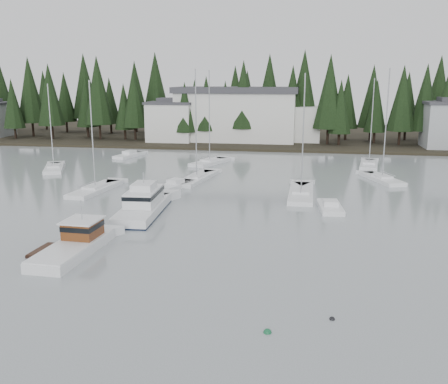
% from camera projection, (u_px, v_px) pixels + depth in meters
% --- Properties ---
extents(ground, '(260.00, 260.00, 0.00)m').
position_uv_depth(ground, '(96.00, 359.00, 23.97)').
color(ground, gray).
rests_on(ground, ground).
extents(far_shore_land, '(240.00, 54.00, 1.00)m').
position_uv_depth(far_shore_land, '(266.00, 135.00, 117.21)').
color(far_shore_land, black).
rests_on(far_shore_land, ground).
extents(conifer_treeline, '(200.00, 22.00, 20.00)m').
position_uv_depth(conifer_treeline, '(262.00, 141.00, 106.64)').
color(conifer_treeline, black).
rests_on(conifer_treeline, ground).
extents(house_west, '(9.54, 7.42, 8.75)m').
position_uv_depth(house_west, '(171.00, 121.00, 101.77)').
color(house_west, silver).
rests_on(house_west, ground).
extents(harbor_inn, '(29.50, 11.50, 10.90)m').
position_uv_depth(harbor_inn, '(246.00, 115.00, 102.31)').
color(harbor_inn, silver).
rests_on(harbor_inn, ground).
extents(lobster_boat_brown, '(4.76, 8.97, 4.38)m').
position_uv_depth(lobster_boat_brown, '(74.00, 246.00, 38.51)').
color(lobster_boat_brown, white).
rests_on(lobster_boat_brown, ground).
extents(cabin_cruiser_center, '(4.11, 11.19, 4.72)m').
position_uv_depth(cabin_cruiser_center, '(143.00, 207.00, 49.49)').
color(cabin_cruiser_center, white).
rests_on(cabin_cruiser_center, ground).
extents(sailboat_0, '(3.64, 8.73, 13.71)m').
position_uv_depth(sailboat_0, '(369.00, 166.00, 76.31)').
color(sailboat_0, white).
rests_on(sailboat_0, ground).
extents(sailboat_1, '(2.79, 10.63, 14.26)m').
position_uv_depth(sailboat_1, '(301.00, 195.00, 57.35)').
color(sailboat_1, white).
rests_on(sailboat_1, ground).
extents(sailboat_2, '(5.52, 8.51, 14.89)m').
position_uv_depth(sailboat_2, '(210.00, 163.00, 78.42)').
color(sailboat_2, white).
rests_on(sailboat_2, ground).
extents(sailboat_4, '(5.19, 8.60, 14.95)m').
position_uv_depth(sailboat_4, '(382.00, 180.00, 65.46)').
color(sailboat_4, white).
rests_on(sailboat_4, ground).
extents(sailboat_9, '(3.56, 9.61, 13.52)m').
position_uv_depth(sailboat_9, '(95.00, 191.00, 59.40)').
color(sailboat_9, white).
rests_on(sailboat_9, ground).
extents(sailboat_10, '(4.06, 10.63, 14.87)m').
position_uv_depth(sailboat_10, '(197.00, 180.00, 65.80)').
color(sailboat_10, white).
rests_on(sailboat_10, ground).
extents(sailboat_11, '(5.61, 8.53, 12.94)m').
position_uv_depth(sailboat_11, '(54.00, 169.00, 73.22)').
color(sailboat_11, white).
rests_on(sailboat_11, ground).
extents(runabout_1, '(2.69, 5.30, 1.42)m').
position_uv_depth(runabout_1, '(330.00, 209.00, 50.95)').
color(runabout_1, white).
rests_on(runabout_1, ground).
extents(runabout_3, '(3.91, 7.30, 1.42)m').
position_uv_depth(runabout_3, '(130.00, 156.00, 85.55)').
color(runabout_3, white).
rests_on(runabout_3, ground).
extents(runabout_4, '(4.07, 6.26, 1.42)m').
position_uv_depth(runabout_4, '(176.00, 186.00, 61.59)').
color(runabout_4, white).
rests_on(runabout_4, ground).
extents(mooring_buoy_green, '(0.44, 0.44, 0.44)m').
position_uv_depth(mooring_buoy_green, '(267.00, 333.00, 26.43)').
color(mooring_buoy_green, '#145933').
rests_on(mooring_buoy_green, ground).
extents(mooring_buoy_dark, '(0.33, 0.33, 0.33)m').
position_uv_depth(mooring_buoy_dark, '(332.00, 319.00, 27.88)').
color(mooring_buoy_dark, black).
rests_on(mooring_buoy_dark, ground).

